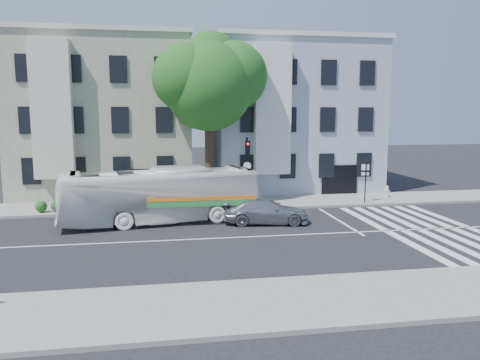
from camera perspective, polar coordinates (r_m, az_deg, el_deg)
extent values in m
plane|color=black|center=(22.23, -1.47, -7.07)|extent=(120.00, 120.00, 0.00)
cube|color=gray|center=(29.95, -3.62, -2.96)|extent=(80.00, 4.00, 0.15)
cube|color=gray|center=(14.74, 3.05, -14.83)|extent=(80.00, 4.00, 0.15)
cube|color=gray|center=(36.47, -15.96, 7.30)|extent=(12.00, 10.00, 11.00)
cube|color=#9BA8B9|center=(37.60, 5.95, 7.58)|extent=(12.00, 10.00, 11.00)
cylinder|color=#2D2116|center=(30.07, -3.76, 1.95)|extent=(0.56, 0.56, 5.20)
sphere|color=#194A17|center=(29.94, -3.85, 11.31)|extent=(5.60, 5.60, 5.60)
sphere|color=#194A17|center=(30.59, -0.88, 12.58)|extent=(4.40, 4.40, 4.40)
sphere|color=#194A17|center=(29.57, -6.56, 12.29)|extent=(4.20, 4.20, 4.20)
sphere|color=#194A17|center=(31.30, -3.54, 14.30)|extent=(3.80, 3.80, 3.80)
sphere|color=#194A17|center=(30.45, -5.08, 9.36)|extent=(3.40, 3.40, 3.40)
imported|color=white|center=(25.37, -9.62, -1.85)|extent=(4.17, 10.89, 2.96)
imported|color=#A7A8AE|center=(24.99, 3.15, -3.82)|extent=(2.48, 4.77, 1.32)
cylinder|color=black|center=(28.00, 0.83, 0.70)|extent=(0.15, 0.15, 4.41)
cube|color=black|center=(27.59, 0.93, 3.88)|extent=(0.34, 0.29, 0.89)
sphere|color=red|center=(27.45, 0.98, 4.40)|extent=(0.17, 0.17, 0.17)
cylinder|color=white|center=(27.79, 0.89, 1.73)|extent=(0.46, 0.13, 0.46)
cylinder|color=silver|center=(33.51, 17.47, -1.45)|extent=(0.25, 0.25, 0.64)
sphere|color=silver|center=(33.46, 17.49, -0.86)|extent=(0.23, 0.23, 0.23)
cylinder|color=silver|center=(33.50, 17.47, -1.31)|extent=(0.44, 0.22, 0.15)
cylinder|color=black|center=(30.91, 15.04, -0.26)|extent=(0.07, 0.07, 2.63)
cube|color=white|center=(30.88, 15.03, 1.51)|extent=(0.46, 0.19, 0.37)
cube|color=white|center=(30.93, 15.00, 0.73)|extent=(0.46, 0.19, 0.19)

